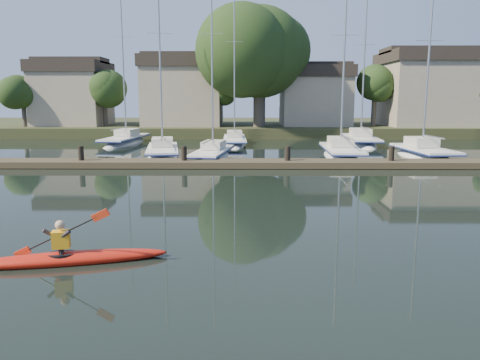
{
  "coord_description": "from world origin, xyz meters",
  "views": [
    {
      "loc": [
        0.5,
        -12.9,
        4.0
      ],
      "look_at": [
        0.35,
        2.85,
        1.2
      ],
      "focal_mm": 35.0,
      "sensor_mm": 36.0,
      "label": 1
    }
  ],
  "objects_px": {
    "sailboat_2": "(212,161)",
    "sailboat_7": "(361,147)",
    "kayak": "(68,256)",
    "sailboat_3": "(341,160)",
    "sailboat_5": "(126,146)",
    "sailboat_6": "(235,146)",
    "sailboat_1": "(163,159)",
    "dock": "(236,163)",
    "sailboat_4": "(423,161)"
  },
  "relations": [
    {
      "from": "kayak",
      "to": "sailboat_4",
      "type": "relative_size",
      "value": 0.36
    },
    {
      "from": "sailboat_2",
      "to": "sailboat_5",
      "type": "height_order",
      "value": "sailboat_5"
    },
    {
      "from": "dock",
      "to": "sailboat_6",
      "type": "xyz_separation_m",
      "value": [
        -0.35,
        13.43,
        -0.37
      ]
    },
    {
      "from": "sailboat_4",
      "to": "sailboat_7",
      "type": "relative_size",
      "value": 0.92
    },
    {
      "from": "sailboat_6",
      "to": "sailboat_5",
      "type": "bearing_deg",
      "value": 177.71
    },
    {
      "from": "dock",
      "to": "sailboat_2",
      "type": "distance_m",
      "value": 4.21
    },
    {
      "from": "sailboat_1",
      "to": "sailboat_2",
      "type": "relative_size",
      "value": 1.03
    },
    {
      "from": "kayak",
      "to": "dock",
      "type": "distance_m",
      "value": 16.49
    },
    {
      "from": "sailboat_2",
      "to": "sailboat_7",
      "type": "bearing_deg",
      "value": 44.68
    },
    {
      "from": "sailboat_3",
      "to": "sailboat_6",
      "type": "relative_size",
      "value": 0.95
    },
    {
      "from": "dock",
      "to": "kayak",
      "type": "bearing_deg",
      "value": -103.35
    },
    {
      "from": "dock",
      "to": "sailboat_4",
      "type": "height_order",
      "value": "sailboat_4"
    },
    {
      "from": "sailboat_1",
      "to": "sailboat_5",
      "type": "height_order",
      "value": "sailboat_5"
    },
    {
      "from": "kayak",
      "to": "sailboat_1",
      "type": "bearing_deg",
      "value": 80.62
    },
    {
      "from": "sailboat_3",
      "to": "sailboat_4",
      "type": "relative_size",
      "value": 1.05
    },
    {
      "from": "sailboat_1",
      "to": "sailboat_2",
      "type": "distance_m",
      "value": 3.64
    },
    {
      "from": "kayak",
      "to": "dock",
      "type": "relative_size",
      "value": 0.14
    },
    {
      "from": "kayak",
      "to": "sailboat_6",
      "type": "xyz_separation_m",
      "value": [
        3.46,
        29.48,
        -0.35
      ]
    },
    {
      "from": "kayak",
      "to": "sailboat_7",
      "type": "relative_size",
      "value": 0.33
    },
    {
      "from": "sailboat_1",
      "to": "sailboat_6",
      "type": "relative_size",
      "value": 0.96
    },
    {
      "from": "sailboat_3",
      "to": "sailboat_5",
      "type": "bearing_deg",
      "value": 154.96
    },
    {
      "from": "kayak",
      "to": "sailboat_7",
      "type": "bearing_deg",
      "value": 50.89
    },
    {
      "from": "dock",
      "to": "sailboat_5",
      "type": "distance_m",
      "value": 16.73
    },
    {
      "from": "sailboat_1",
      "to": "sailboat_3",
      "type": "distance_m",
      "value": 12.18
    },
    {
      "from": "sailboat_3",
      "to": "sailboat_7",
      "type": "relative_size",
      "value": 0.97
    },
    {
      "from": "sailboat_2",
      "to": "sailboat_1",
      "type": "bearing_deg",
      "value": 170.82
    },
    {
      "from": "sailboat_4",
      "to": "sailboat_1",
      "type": "bearing_deg",
      "value": 173.57
    },
    {
      "from": "sailboat_5",
      "to": "sailboat_7",
      "type": "xyz_separation_m",
      "value": [
        20.29,
        -0.55,
        -0.02
      ]
    },
    {
      "from": "sailboat_3",
      "to": "sailboat_7",
      "type": "xyz_separation_m",
      "value": [
        3.39,
        8.29,
        -0.01
      ]
    },
    {
      "from": "kayak",
      "to": "sailboat_3",
      "type": "relative_size",
      "value": 0.34
    },
    {
      "from": "dock",
      "to": "sailboat_7",
      "type": "height_order",
      "value": "sailboat_7"
    },
    {
      "from": "dock",
      "to": "sailboat_7",
      "type": "distance_m",
      "value": 16.67
    },
    {
      "from": "sailboat_2",
      "to": "sailboat_3",
      "type": "relative_size",
      "value": 0.99
    },
    {
      "from": "sailboat_3",
      "to": "sailboat_7",
      "type": "distance_m",
      "value": 8.95
    },
    {
      "from": "sailboat_6",
      "to": "sailboat_3",
      "type": "bearing_deg",
      "value": -51.42
    },
    {
      "from": "sailboat_4",
      "to": "dock",
      "type": "bearing_deg",
      "value": -165.48
    },
    {
      "from": "kayak",
      "to": "sailboat_1",
      "type": "xyz_separation_m",
      "value": [
        -1.3,
        20.96,
        -0.38
      ]
    },
    {
      "from": "kayak",
      "to": "sailboat_3",
      "type": "distance_m",
      "value": 23.42
    },
    {
      "from": "sailboat_3",
      "to": "sailboat_5",
      "type": "height_order",
      "value": "sailboat_5"
    },
    {
      "from": "sailboat_6",
      "to": "kayak",
      "type": "bearing_deg",
      "value": -98.41
    },
    {
      "from": "sailboat_1",
      "to": "sailboat_7",
      "type": "relative_size",
      "value": 0.98
    },
    {
      "from": "sailboat_3",
      "to": "sailboat_7",
      "type": "height_order",
      "value": "sailboat_7"
    },
    {
      "from": "kayak",
      "to": "sailboat_3",
      "type": "xyz_separation_m",
      "value": [
        10.87,
        20.74,
        -0.39
      ]
    },
    {
      "from": "sailboat_3",
      "to": "sailboat_2",
      "type": "bearing_deg",
      "value": -172.0
    },
    {
      "from": "sailboat_1",
      "to": "sailboat_3",
      "type": "bearing_deg",
      "value": -10.03
    },
    {
      "from": "sailboat_2",
      "to": "sailboat_5",
      "type": "bearing_deg",
      "value": 138.0
    },
    {
      "from": "kayak",
      "to": "dock",
      "type": "bearing_deg",
      "value": 63.7
    },
    {
      "from": "kayak",
      "to": "sailboat_4",
      "type": "bearing_deg",
      "value": 38.26
    },
    {
      "from": "sailboat_5",
      "to": "sailboat_7",
      "type": "height_order",
      "value": "sailboat_5"
    },
    {
      "from": "sailboat_5",
      "to": "kayak",
      "type": "bearing_deg",
      "value": -72.71
    }
  ]
}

